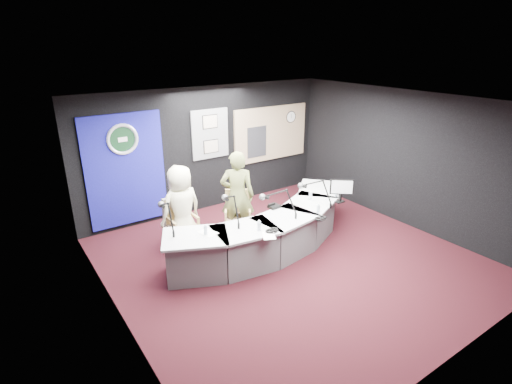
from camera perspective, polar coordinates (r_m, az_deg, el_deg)
ground at (r=7.35m, az=4.90°, el=-9.57°), size 6.00×6.00×0.00m
ceiling at (r=6.41m, az=5.68°, el=12.56°), size 6.00×6.00×0.02m
wall_back at (r=9.14m, az=-6.85°, el=6.08°), size 6.00×0.02×2.80m
wall_front at (r=5.05m, az=27.74°, el=-9.09°), size 6.00×0.02×2.80m
wall_left at (r=5.48m, az=-19.83°, el=-5.50°), size 0.02×6.00×2.80m
wall_right at (r=8.90m, az=20.38°, el=4.48°), size 0.02×6.00×2.80m
broadcast_desk at (r=7.52m, az=2.03°, el=-5.49°), size 4.50×1.90×0.75m
backdrop_panel at (r=8.48m, az=-18.10°, el=2.93°), size 1.60×0.05×2.30m
agency_seal at (r=8.28m, az=-18.52°, el=7.14°), size 0.63×0.07×0.63m
seal_center at (r=8.28m, az=-18.53°, el=7.15°), size 0.48×0.01×0.48m
pinboard at (r=9.06m, az=-6.58°, el=8.23°), size 0.90×0.04×1.10m
framed_photo_upper at (r=8.98m, az=-6.56°, el=9.94°), size 0.34×0.02×0.27m
framed_photo_lower at (r=9.10m, az=-6.41°, el=6.48°), size 0.34×0.02×0.27m
booth_window_frame at (r=9.99m, az=2.16°, el=8.38°), size 2.12×0.06×1.32m
booth_glow at (r=9.98m, az=2.19°, el=8.37°), size 2.00×0.02×1.20m
equipment_rack at (r=9.75m, az=0.11°, el=7.16°), size 0.55×0.02×0.75m
wall_clock at (r=10.26m, az=5.02°, el=10.64°), size 0.28×0.01×0.28m
armchair_left at (r=7.62m, az=-10.42°, el=-4.85°), size 0.52×0.52×0.90m
armchair_right at (r=7.85m, az=-2.63°, el=-3.08°), size 0.82×0.82×1.06m
draped_jacket at (r=7.76m, az=-11.37°, el=-3.07°), size 0.50×0.11×0.70m
person_man at (r=7.47m, az=-10.60°, el=-2.32°), size 0.86×0.62×1.64m
person_woman at (r=7.71m, az=-2.67°, el=-0.58°), size 0.78×0.73×1.80m
computer_monitor at (r=7.86m, az=12.05°, el=0.74°), size 0.39×0.32×0.32m
desk_phone at (r=7.55m, az=2.61°, el=-2.07°), size 0.22×0.18×0.05m
headphones_near at (r=7.16m, az=9.18°, el=-3.71°), size 0.20×0.20×0.03m
headphones_far at (r=6.64m, az=2.28°, el=-5.50°), size 0.21×0.21×0.04m
paper_stack at (r=6.64m, az=-6.87°, el=-5.79°), size 0.29×0.35×0.00m
notepad at (r=6.50m, az=1.84°, el=-6.25°), size 0.30×0.34×0.00m
boom_mic_a at (r=6.74m, az=-12.64°, el=-2.96°), size 0.19×0.74×0.60m
boom_mic_b at (r=6.88m, az=-3.52°, el=-1.96°), size 0.22×0.73×0.60m
boom_mic_c at (r=7.08m, az=3.33°, el=-1.29°), size 0.50×0.61×0.60m
boom_mic_d at (r=7.64m, az=8.53°, el=0.22°), size 0.40×0.68×0.60m
water_bottles at (r=7.19m, az=3.76°, el=-2.73°), size 3.04×0.62×0.18m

